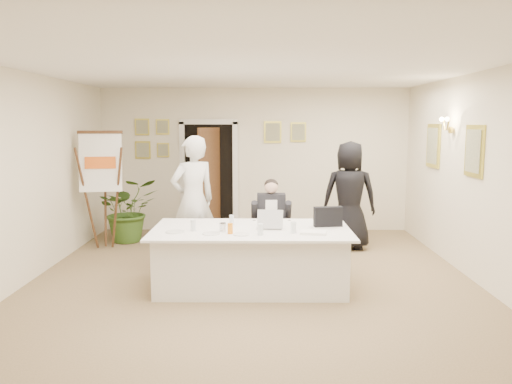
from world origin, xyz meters
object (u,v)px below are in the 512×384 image
at_px(conference_table, 251,257).
at_px(paper_stack, 313,232).
at_px(standing_man, 193,200).
at_px(oj_glass, 230,229).
at_px(standing_woman, 349,195).
at_px(laptop_bag, 328,217).
at_px(steel_jug, 223,227).
at_px(flip_chart, 103,196).
at_px(seated_man, 271,223).
at_px(potted_palm, 129,210).
at_px(laptop, 270,217).

height_order(conference_table, paper_stack, paper_stack).
bearing_deg(standing_man, oj_glass, 81.77).
relative_size(standing_woman, laptop_bag, 4.91).
height_order(laptop_bag, steel_jug, laptop_bag).
relative_size(flip_chart, laptop_bag, 5.26).
relative_size(flip_chart, standing_man, 1.01).
bearing_deg(flip_chart, paper_stack, -34.36).
xyz_separation_m(standing_man, standing_woman, (2.51, 0.92, -0.05)).
bearing_deg(standing_woman, paper_stack, 75.91).
height_order(conference_table, standing_woman, standing_woman).
bearing_deg(standing_man, paper_stack, 107.30).
distance_m(seated_man, standing_woman, 1.74).
height_order(flip_chart, oj_glass, flip_chart).
xyz_separation_m(standing_woman, paper_stack, (-0.85, -2.32, -0.12)).
relative_size(potted_palm, steel_jug, 10.46).
distance_m(flip_chart, standing_man, 1.85).
xyz_separation_m(laptop, steel_jug, (-0.59, -0.24, -0.08)).
bearing_deg(seated_man, flip_chart, 168.89).
relative_size(seated_man, oj_glass, 10.21).
bearing_deg(laptop, steel_jug, -152.67).
xyz_separation_m(seated_man, potted_palm, (-2.53, 1.59, -0.09)).
bearing_deg(laptop, conference_table, -163.50).
distance_m(conference_table, paper_stack, 0.92).
bearing_deg(laptop_bag, paper_stack, -127.56).
bearing_deg(oj_glass, paper_stack, 0.88).
height_order(standing_woman, oj_glass, standing_woman).
height_order(potted_palm, oj_glass, potted_palm).
bearing_deg(standing_woman, laptop_bag, 78.03).
distance_m(standing_woman, paper_stack, 2.47).
relative_size(flip_chart, oj_glass, 15.06).
relative_size(oj_glass, steel_jug, 1.18).
xyz_separation_m(conference_table, standing_woman, (1.62, 2.02, 0.52)).
bearing_deg(steel_jug, seated_man, 60.73).
distance_m(flip_chart, steel_jug, 3.06).
bearing_deg(flip_chart, seated_man, -20.07).
height_order(flip_chart, laptop, flip_chart).
bearing_deg(conference_table, laptop_bag, 7.95).
xyz_separation_m(seated_man, steel_jug, (-0.63, -1.12, 0.17)).
bearing_deg(laptop_bag, flip_chart, 143.79).
bearing_deg(potted_palm, laptop, -44.75).
relative_size(conference_table, paper_stack, 8.15).
xyz_separation_m(seated_man, laptop_bag, (0.73, -0.79, 0.24)).
relative_size(flip_chart, standing_woman, 1.07).
distance_m(standing_woman, oj_glass, 2.99).
bearing_deg(standing_woman, seated_man, 45.09).
distance_m(conference_table, steel_jug, 0.59).
bearing_deg(flip_chart, conference_table, -37.79).
bearing_deg(seated_man, steel_jug, -110.31).
relative_size(potted_palm, paper_stack, 3.68).
relative_size(laptop_bag, paper_stack, 1.19).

